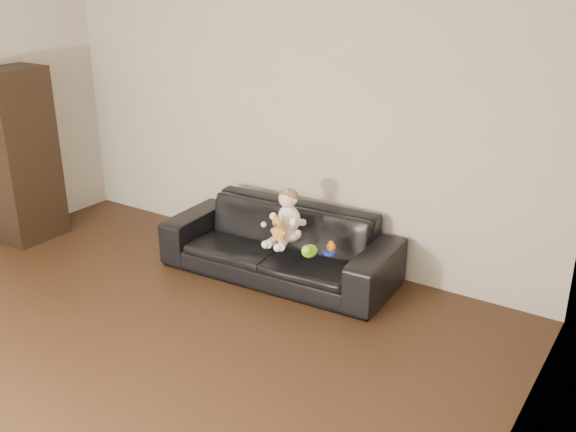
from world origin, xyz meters
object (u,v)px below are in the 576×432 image
Objects in this scene: teddy_bear at (279,229)px; toy_rattle at (331,247)px; baby at (287,219)px; toy_green at (310,251)px; cabinet at (22,156)px; sofa at (279,243)px; toy_blue_disc at (329,253)px.

teddy_bear reaches higher than toy_rattle.
baby reaches higher than toy_green.
cabinet is 3.03m from toy_green.
baby is (0.15, -0.11, 0.29)m from sofa.
sofa is 4.49× the size of baby.
teddy_bear is (2.68, 0.39, -0.28)m from cabinet.
teddy_bear is at bearing -164.24° from toy_blue_disc.
cabinet is (-2.52, -0.64, 0.53)m from sofa.
teddy_bear is at bearing 7.48° from cabinet.
toy_green is 0.20m from toy_rattle.
sofa is 26.21× the size of toy_rattle.
baby is 3.12× the size of toy_green.
baby reaches higher than toy_rattle.
toy_rattle is (0.39, 0.16, -0.12)m from teddy_bear.
toy_rattle is 0.73× the size of toy_blue_disc.
teddy_bear is at bearing 175.60° from toy_green.
toy_blue_disc is at bearing -16.48° from sofa.
baby is at bearing 10.38° from cabinet.
cabinet is 7.56× the size of teddy_bear.
baby reaches higher than teddy_bear.
baby is at bearing 176.66° from toy_blue_disc.
toy_rattle is at bearing 9.35° from cabinet.
teddy_bear is (0.16, -0.25, 0.25)m from sofa.
cabinet reaches higher than toy_green.
sofa is at bearing 149.94° from toy_green.
toy_green is at bearing -33.22° from sofa.
sofa is 0.58m from toy_rattle.
toy_blue_disc is at bearing 8.47° from cabinet.
cabinet is at bearing -169.78° from toy_rattle.
baby is 2.05× the size of teddy_bear.
toy_blue_disc is (0.10, 0.14, -0.04)m from toy_green.
cabinet reaches higher than toy_blue_disc.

